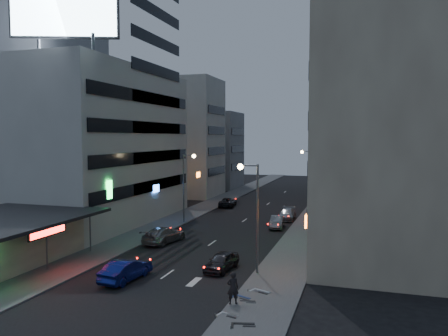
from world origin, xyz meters
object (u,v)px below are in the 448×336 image
at_px(parked_car_right_far, 287,214).
at_px(person, 233,288).
at_px(road_car_blue, 126,270).
at_px(scooter_silver_b, 271,284).
at_px(parked_car_right_near, 222,261).
at_px(parked_car_right_mid, 277,222).
at_px(scooter_silver_a, 240,307).
at_px(road_car_silver, 164,235).
at_px(scooter_black_b, 256,293).
at_px(parked_car_left, 228,202).
at_px(scooter_blue, 252,290).
at_px(scooter_black_a, 255,313).

distance_m(parked_car_right_far, person, 28.36).
relative_size(road_car_blue, scooter_silver_b, 2.39).
height_order(parked_car_right_near, parked_car_right_mid, parked_car_right_near).
distance_m(person, scooter_silver_a, 1.86).
xyz_separation_m(parked_car_right_far, road_car_silver, (-9.28, -15.25, 0.09)).
relative_size(parked_car_right_near, road_car_blue, 0.88).
distance_m(scooter_silver_a, scooter_black_b, 2.53).
bearing_deg(parked_car_left, scooter_blue, 102.02).
bearing_deg(road_car_blue, parked_car_left, -79.35).
xyz_separation_m(person, scooter_black_a, (1.91, -2.24, -0.40)).
height_order(parked_car_left, parked_car_right_far, parked_car_right_far).
bearing_deg(parked_car_left, parked_car_right_mid, 119.70).
distance_m(parked_car_right_mid, scooter_black_b, 22.34).
bearing_deg(parked_car_left, parked_car_right_near, 98.86).
bearing_deg(parked_car_right_mid, road_car_blue, -113.02).
height_order(parked_car_right_mid, road_car_silver, road_car_silver).
distance_m(parked_car_left, scooter_black_b, 37.12).
distance_m(parked_car_right_mid, scooter_silver_a, 24.79).
height_order(parked_car_right_mid, parked_car_left, parked_car_right_mid).
height_order(road_car_silver, scooter_blue, road_car_silver).
height_order(road_car_silver, person, person).
xyz_separation_m(person, scooter_silver_a, (0.86, -1.58, -0.45)).
distance_m(person, scooter_blue, 1.53).
distance_m(scooter_silver_a, scooter_blue, 2.77).
xyz_separation_m(parked_car_right_near, road_car_blue, (-5.70, -4.29, 0.07)).
bearing_deg(scooter_silver_a, person, 44.74).
bearing_deg(parked_car_left, person, 100.18).
xyz_separation_m(road_car_blue, scooter_black_a, (10.42, -4.44, -0.05)).
xyz_separation_m(road_car_blue, scooter_silver_a, (9.37, -3.79, -0.09)).
xyz_separation_m(person, scooter_blue, (0.86, 1.19, -0.44)).
distance_m(parked_car_left, road_car_blue, 33.77).
height_order(parked_car_right_far, scooter_black_b, parked_car_right_far).
bearing_deg(scooter_black_b, scooter_black_a, -178.55).
bearing_deg(parked_car_right_mid, scooter_black_b, -87.50).
relative_size(parked_car_right_near, person, 2.02).
height_order(road_car_blue, scooter_black_a, road_car_blue).
bearing_deg(scooter_black_b, scooter_silver_b, -31.37).
relative_size(scooter_silver_a, scooter_blue, 0.99).
relative_size(parked_car_left, scooter_blue, 2.64).
relative_size(road_car_silver, scooter_blue, 2.98).
bearing_deg(scooter_black_b, scooter_blue, 41.42).
height_order(person, scooter_black_b, person).
distance_m(road_car_blue, road_car_silver, 11.10).
xyz_separation_m(parked_car_right_near, person, (2.81, -6.49, 0.43)).
distance_m(road_car_blue, scooter_blue, 9.42).
relative_size(road_car_silver, person, 2.67).
relative_size(parked_car_right_far, scooter_black_b, 2.81).
height_order(scooter_black_a, scooter_blue, scooter_black_a).
height_order(parked_car_left, road_car_blue, road_car_blue).
xyz_separation_m(scooter_black_a, scooter_blue, (-1.05, 3.42, -0.04)).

